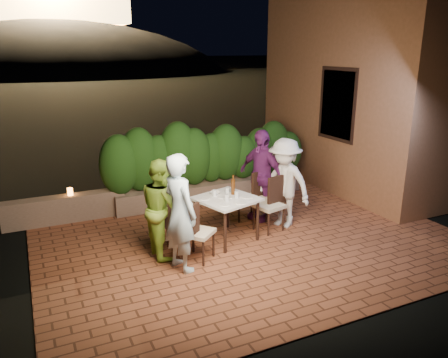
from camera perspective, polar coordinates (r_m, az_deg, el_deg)
ground at (r=7.51m, az=3.98°, el=-8.23°), size 400.00×400.00×0.00m
terrace_floor at (r=7.93m, az=2.21°, el=-7.22°), size 7.00×6.00×0.15m
building_wall at (r=10.57m, az=16.51°, el=12.54°), size 1.60×5.00×5.00m
window_pane at (r=9.73m, az=14.71°, el=9.41°), size 0.08×1.00×1.40m
window_frame at (r=9.72m, az=14.66°, el=9.41°), size 0.06×1.15×1.55m
planter at (r=9.44m, az=-1.68°, el=-1.48°), size 4.20×0.55×0.40m
hedge at (r=9.23m, az=-1.72°, el=2.95°), size 4.00×0.70×1.10m
parapet at (r=8.75m, az=-20.07°, el=-3.66°), size 2.20×0.30×0.50m
hill at (r=66.54m, az=-20.57°, el=9.42°), size 52.00×40.00×22.00m
dining_table at (r=7.41m, az=0.33°, el=-5.21°), size 1.13×1.13×0.75m
plate_nw at (r=6.97m, az=0.07°, el=-3.31°), size 0.19×0.19×0.01m
plate_sw at (r=7.24m, az=-2.56°, el=-2.53°), size 0.20×0.20×0.01m
plate_ne at (r=7.32m, az=3.00°, el=-2.32°), size 0.21×0.21×0.01m
plate_se at (r=7.62m, az=0.79°, el=-1.54°), size 0.21×0.21×0.01m
plate_centre at (r=7.31m, az=0.22°, el=-2.33°), size 0.25×0.25×0.01m
plate_front at (r=7.06m, az=2.22°, el=-3.04°), size 0.23×0.23×0.01m
glass_nw at (r=7.09m, az=0.34°, el=-2.48°), size 0.07×0.07×0.12m
glass_sw at (r=7.33m, az=-1.25°, el=-1.86°), size 0.07×0.07×0.11m
glass_ne at (r=7.26m, az=1.65°, el=-2.04°), size 0.07×0.07×0.11m
glass_se at (r=7.44m, az=0.44°, el=-1.56°), size 0.07×0.07×0.12m
beer_bottle at (r=7.40m, az=1.20°, el=-0.76°), size 0.07×0.07×0.34m
bowl at (r=7.46m, az=-1.16°, el=-1.82°), size 0.24×0.24×0.04m
chair_left_front at (r=6.70m, az=-3.43°, el=-6.80°), size 0.61×0.61×0.94m
chair_left_back at (r=7.06m, az=-5.79°, el=-5.96°), size 0.41×0.41×0.86m
chair_right_front at (r=7.78m, az=5.89°, el=-3.33°), size 0.55×0.55×0.97m
chair_right_back at (r=8.11m, az=3.80°, el=-2.49°), size 0.58×0.58×0.96m
diner_blue at (r=6.30m, az=-5.77°, el=-4.41°), size 0.58×0.73×1.75m
diner_green at (r=6.82m, az=-8.11°, el=-3.76°), size 0.60×0.76×1.55m
diner_white at (r=7.91m, az=7.90°, el=-0.55°), size 0.97×1.21×1.63m
diner_purple at (r=8.19m, az=4.83°, el=0.52°), size 0.72×1.10×1.73m
parapet_lamp at (r=8.65m, az=-19.46°, el=-1.57°), size 0.10×0.10×0.14m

